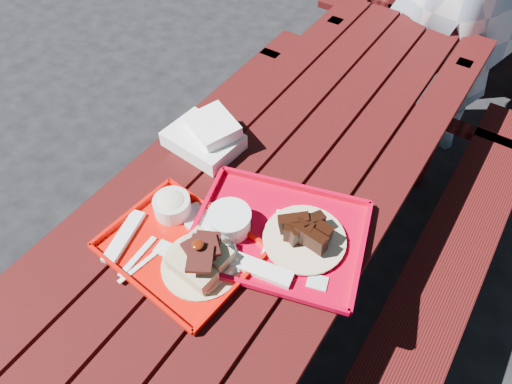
% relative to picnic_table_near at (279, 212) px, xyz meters
% --- Properties ---
extents(ground, '(60.00, 60.00, 0.00)m').
position_rel_picnic_table_near_xyz_m(ground, '(0.00, 0.00, -0.56)').
color(ground, black).
rests_on(ground, ground).
extents(picnic_table_near, '(1.41, 2.40, 0.75)m').
position_rel_picnic_table_near_xyz_m(picnic_table_near, '(0.00, 0.00, 0.00)').
color(picnic_table_near, '#440D0D').
rests_on(picnic_table_near, ground).
extents(near_tray, '(0.44, 0.36, 0.13)m').
position_rel_picnic_table_near_xyz_m(near_tray, '(-0.09, -0.38, 0.22)').
color(near_tray, red).
rests_on(near_tray, picnic_table_near).
extents(far_tray, '(0.57, 0.50, 0.08)m').
position_rel_picnic_table_near_xyz_m(far_tray, '(0.11, -0.22, 0.21)').
color(far_tray, red).
rests_on(far_tray, picnic_table_near).
extents(white_cloth, '(0.26, 0.23, 0.10)m').
position_rel_picnic_table_near_xyz_m(white_cloth, '(-0.29, -0.02, 0.23)').
color(white_cloth, white).
rests_on(white_cloth, picnic_table_near).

